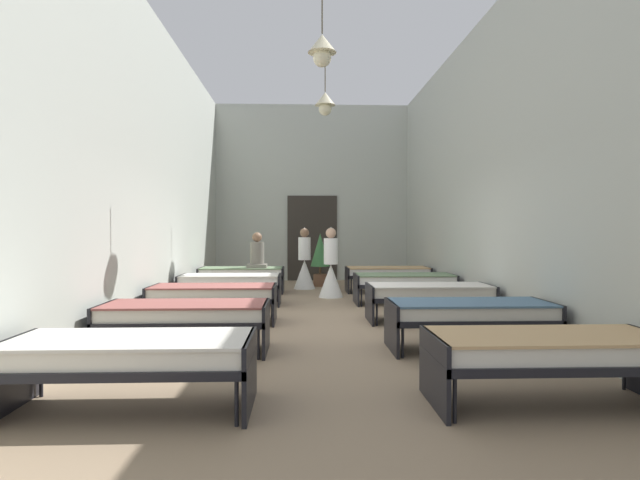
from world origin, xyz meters
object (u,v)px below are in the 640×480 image
bed_left_row_3 (231,282)px  bed_left_row_2 (213,294)px  bed_right_row_3 (404,281)px  potted_plant (320,254)px  bed_left_row_4 (242,273)px  nurse_near_aisle (331,272)px  bed_left_row_0 (131,355)px  patient_seated_primary (257,255)px  bed_left_row_1 (185,315)px  bed_right_row_2 (429,293)px  bed_right_row_4 (387,273)px  bed_right_row_1 (470,313)px  bed_right_row_0 (548,351)px  nurse_mid_aisle (304,267)px

bed_left_row_3 → bed_left_row_2: bearing=-90.0°
bed_right_row_3 → potted_plant: size_ratio=1.41×
bed_left_row_4 → bed_left_row_2: bearing=-90.0°
bed_left_row_4 → nurse_near_aisle: (1.98, -0.87, 0.09)m
bed_left_row_0 → potted_plant: bearing=78.3°
patient_seated_primary → bed_left_row_1: bearing=-93.6°
nurse_near_aisle → potted_plant: size_ratio=1.10×
bed_left_row_3 → bed_right_row_2: bearing=-29.7°
bed_right_row_2 → bed_right_row_4: (0.00, 3.80, 0.00)m
bed_left_row_0 → bed_left_row_4: (0.00, 7.60, 0.00)m
bed_right_row_1 → bed_left_row_4: bearing=120.3°
bed_right_row_1 → bed_left_row_4: (-3.33, 5.70, 0.00)m
bed_right_row_2 → bed_right_row_3: 1.90m
bed_right_row_0 → bed_left_row_4: same height
bed_right_row_0 → bed_right_row_4: size_ratio=1.00×
bed_right_row_0 → bed_right_row_2: same height
bed_right_row_3 → bed_right_row_0: bearing=-90.0°
bed_right_row_4 → nurse_mid_aisle: 2.03m
bed_left_row_1 → bed_right_row_3: bearing=48.8°
bed_right_row_2 → nurse_mid_aisle: bearing=112.8°
bed_right_row_0 → bed_right_row_1: same height
bed_left_row_0 → bed_right_row_2: (3.33, 3.80, 0.00)m
bed_right_row_1 → bed_left_row_2: size_ratio=1.00×
bed_right_row_1 → bed_left_row_4: same height
bed_right_row_3 → bed_left_row_4: same height
bed_right_row_1 → bed_right_row_2: bearing=90.0°
bed_left_row_2 → bed_right_row_3: 3.83m
bed_left_row_3 → bed_left_row_0: bearing=-90.0°
bed_left_row_2 → bed_right_row_2: same height
bed_left_row_1 → bed_right_row_3: 5.05m
bed_right_row_1 → bed_left_row_1: bearing=180.0°
bed_right_row_0 → bed_left_row_1: (-3.33, 1.90, 0.00)m
bed_right_row_0 → nurse_near_aisle: 6.87m
bed_right_row_0 → potted_plant: (-1.50, 8.86, 0.37)m
nurse_mid_aisle → bed_left_row_3: bearing=68.7°
bed_left_row_3 → bed_right_row_1: bearing=-48.8°
bed_left_row_4 → bed_left_row_3: bearing=-90.0°
bed_left_row_0 → patient_seated_primary: 7.55m
nurse_near_aisle → bed_right_row_2: bearing=166.6°
bed_left_row_3 → patient_seated_primary: bearing=79.1°
bed_right_row_4 → nurse_mid_aisle: nurse_mid_aisle is taller
patient_seated_primary → potted_plant: (1.48, 1.34, -0.06)m
bed_left_row_0 → patient_seated_primary: patient_seated_primary is taller
bed_left_row_2 → bed_left_row_3: size_ratio=1.00×
bed_right_row_1 → bed_right_row_3: 3.80m
bed_right_row_2 → nurse_mid_aisle: size_ratio=1.28×
bed_right_row_2 → bed_left_row_1: bearing=-150.3°
bed_left_row_4 → bed_left_row_0: bearing=-90.0°
bed_right_row_4 → patient_seated_primary: 3.01m
bed_right_row_0 → bed_left_row_4: bearing=113.7°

